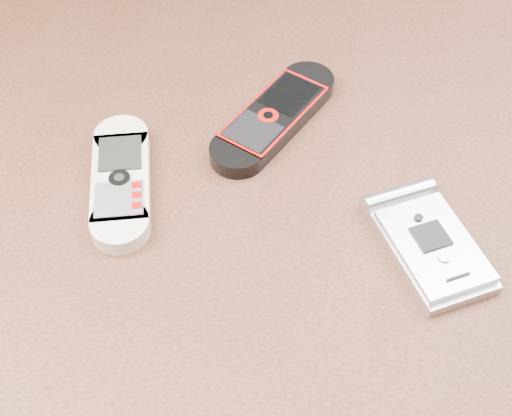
% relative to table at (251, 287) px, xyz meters
% --- Properties ---
extents(table, '(1.20, 0.80, 0.75)m').
position_rel_table_xyz_m(table, '(0.00, 0.00, 0.00)').
color(table, black).
rests_on(table, ground).
extents(nokia_white, '(0.09, 0.15, 0.02)m').
position_rel_table_xyz_m(nokia_white, '(-0.11, 0.01, 0.11)').
color(nokia_white, silver).
rests_on(nokia_white, table).
extents(nokia_black_red, '(0.11, 0.17, 0.02)m').
position_rel_table_xyz_m(nokia_black_red, '(-0.00, 0.11, 0.11)').
color(nokia_black_red, black).
rests_on(nokia_black_red, table).
extents(motorola_razr, '(0.12, 0.13, 0.02)m').
position_rel_table_xyz_m(motorola_razr, '(0.15, -0.01, 0.11)').
color(motorola_razr, silver).
rests_on(motorola_razr, table).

